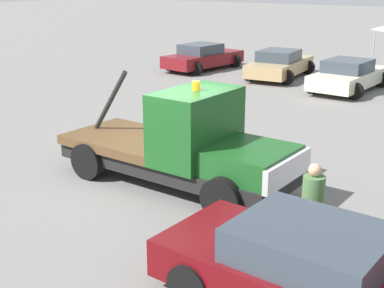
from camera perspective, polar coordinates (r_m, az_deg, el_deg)
name	(u,v)px	position (r m, az deg, el deg)	size (l,w,h in m)	color
ground_plane	(174,183)	(12.60, -1.89, -4.18)	(160.00, 160.00, 0.00)	slate
tow_truck	(187,147)	(12.06, -0.58, -0.29)	(5.86, 2.39, 2.51)	black
foreground_car	(321,276)	(7.89, 13.63, -13.49)	(5.02, 2.27, 1.34)	#5B0A0F
person_near_truck	(313,204)	(9.30, 12.74, -6.21)	(0.38, 0.38, 1.69)	#38383D
parked_car_maroon	(203,57)	(27.97, 1.17, 9.26)	(2.76, 4.84, 1.34)	maroon
parked_car_tan	(280,64)	(25.97, 9.34, 8.40)	(2.72, 4.79, 1.34)	tan
parked_car_cream	(349,76)	(23.59, 16.36, 7.02)	(2.64, 4.69, 1.34)	beige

